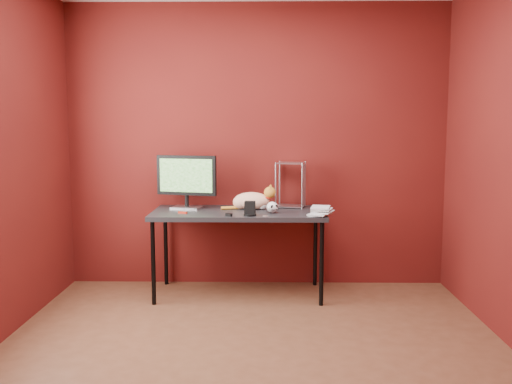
{
  "coord_description": "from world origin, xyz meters",
  "views": [
    {
      "loc": [
        0.08,
        -3.54,
        1.53
      ],
      "look_at": [
        0.0,
        1.15,
        0.94
      ],
      "focal_mm": 40.0,
      "sensor_mm": 36.0,
      "label": 1
    }
  ],
  "objects_px": {
    "monitor": "(186,179)",
    "book_stack": "(313,165)",
    "desk": "(239,217)",
    "skull_mug": "(272,207)",
    "cat": "(252,200)",
    "speaker": "(250,209)"
  },
  "relations": [
    {
      "from": "monitor",
      "to": "cat",
      "type": "height_order",
      "value": "monitor"
    },
    {
      "from": "cat",
      "to": "speaker",
      "type": "relative_size",
      "value": 4.02
    },
    {
      "from": "speaker",
      "to": "book_stack",
      "type": "distance_m",
      "value": 0.64
    },
    {
      "from": "book_stack",
      "to": "desk",
      "type": "bearing_deg",
      "value": 163.63
    },
    {
      "from": "desk",
      "to": "monitor",
      "type": "bearing_deg",
      "value": 166.08
    },
    {
      "from": "cat",
      "to": "book_stack",
      "type": "height_order",
      "value": "book_stack"
    },
    {
      "from": "desk",
      "to": "book_stack",
      "type": "xyz_separation_m",
      "value": [
        0.63,
        -0.19,
        0.46
      ]
    },
    {
      "from": "cat",
      "to": "speaker",
      "type": "distance_m",
      "value": 0.35
    },
    {
      "from": "desk",
      "to": "monitor",
      "type": "height_order",
      "value": "monitor"
    },
    {
      "from": "cat",
      "to": "book_stack",
      "type": "xyz_separation_m",
      "value": [
        0.51,
        -0.28,
        0.33
      ]
    },
    {
      "from": "cat",
      "to": "skull_mug",
      "type": "height_order",
      "value": "cat"
    },
    {
      "from": "desk",
      "to": "book_stack",
      "type": "distance_m",
      "value": 0.8
    },
    {
      "from": "monitor",
      "to": "speaker",
      "type": "height_order",
      "value": "monitor"
    },
    {
      "from": "book_stack",
      "to": "cat",
      "type": "bearing_deg",
      "value": 151.37
    },
    {
      "from": "desk",
      "to": "skull_mug",
      "type": "height_order",
      "value": "skull_mug"
    },
    {
      "from": "monitor",
      "to": "skull_mug",
      "type": "distance_m",
      "value": 0.82
    },
    {
      "from": "monitor",
      "to": "speaker",
      "type": "distance_m",
      "value": 0.72
    },
    {
      "from": "desk",
      "to": "cat",
      "type": "bearing_deg",
      "value": 39.83
    },
    {
      "from": "monitor",
      "to": "book_stack",
      "type": "bearing_deg",
      "value": -2.02
    },
    {
      "from": "desk",
      "to": "cat",
      "type": "relative_size",
      "value": 3.09
    },
    {
      "from": "speaker",
      "to": "book_stack",
      "type": "relative_size",
      "value": 0.15
    },
    {
      "from": "desk",
      "to": "speaker",
      "type": "bearing_deg",
      "value": -67.69
    }
  ]
}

